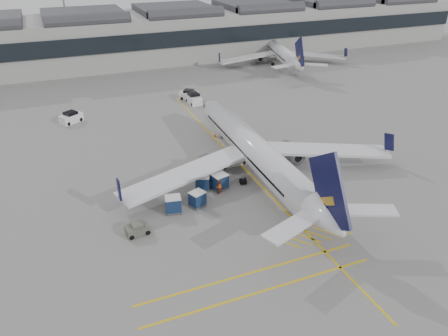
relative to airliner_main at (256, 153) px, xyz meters
name	(u,v)px	position (x,y,z in m)	size (l,w,h in m)	color
ground	(195,220)	(-10.68, -6.87, -3.11)	(220.00, 220.00, 0.00)	gray
terminal	(95,38)	(-10.68, 65.05, 3.03)	(200.00, 20.45, 12.40)	#9E9E99
apron_markings	(241,165)	(-0.68, 3.13, -3.11)	(0.25, 60.00, 0.01)	gold
airliner_main	(256,153)	(0.00, 0.00, 0.00)	(36.45, 39.86, 10.59)	silver
airliner_far	(280,52)	(30.35, 48.63, -0.40)	(30.93, 34.17, 9.22)	silver
belt_loader	(231,161)	(-1.85, 3.68, -2.53)	(4.97, 1.94, 2.00)	silver
baggage_cart_a	(220,181)	(-5.69, -1.70, -2.05)	(2.22, 1.98, 1.99)	gray
baggage_cart_b	(197,199)	(-9.47, -4.32, -2.14)	(2.13, 1.97, 1.82)	gray
baggage_cart_c	(203,182)	(-7.65, -1.07, -2.11)	(2.21, 2.06, 1.86)	gray
baggage_cart_d	(173,204)	(-12.35, -4.47, -2.08)	(2.08, 1.82, 1.93)	gray
ramp_agent_a	(205,175)	(-6.55, 0.96, -2.33)	(0.57, 0.38, 1.57)	#DF500B
ramp_agent_b	(219,186)	(-6.18, -2.55, -2.19)	(0.89, 0.70, 1.84)	#DE490B
pushback_tug	(137,229)	(-16.96, -7.01, -2.52)	(2.52, 1.71, 1.33)	#55574A
safety_cone_nose	(215,135)	(-0.42, 13.31, -2.84)	(0.39, 0.39, 0.54)	#F24C0A
safety_cone_engine	(299,174)	(5.03, -2.39, -2.87)	(0.35, 0.35, 0.48)	#F24C0A
service_van_left	(71,118)	(-20.34, 27.88, -2.28)	(4.03, 3.44, 1.86)	white
service_van_mid	(194,99)	(1.50, 29.15, -2.23)	(2.14, 3.94, 1.97)	white
service_van_right	(189,95)	(1.45, 31.78, -2.30)	(3.91, 3.42, 1.81)	white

